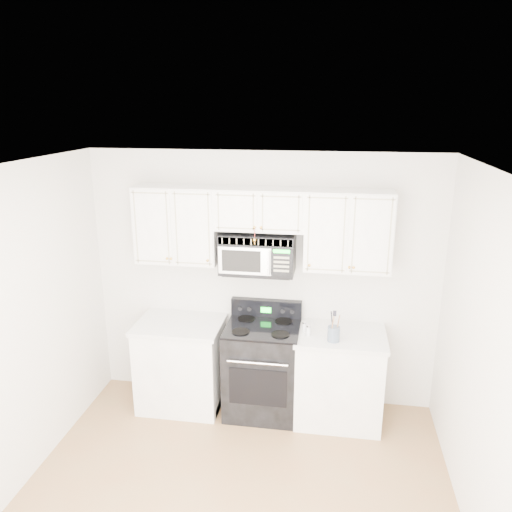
# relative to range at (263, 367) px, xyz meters

# --- Properties ---
(room) EXTENTS (3.51, 3.51, 2.61)m
(room) POSITION_rel_range_xyz_m (-0.04, -1.45, 0.82)
(room) COLOR brown
(room) RESTS_ON ground
(base_cabinet_left) EXTENTS (0.86, 0.65, 0.92)m
(base_cabinet_left) POSITION_rel_range_xyz_m (-0.84, -0.01, -0.06)
(base_cabinet_left) COLOR silver
(base_cabinet_left) RESTS_ON ground
(base_cabinet_right) EXTENTS (0.86, 0.65, 0.92)m
(base_cabinet_right) POSITION_rel_range_xyz_m (0.76, -0.01, -0.06)
(base_cabinet_right) COLOR silver
(base_cabinet_right) RESTS_ON ground
(range) EXTENTS (0.72, 0.66, 1.11)m
(range) POSITION_rel_range_xyz_m (0.00, 0.00, 0.00)
(range) COLOR black
(range) RESTS_ON ground
(upper_cabinets) EXTENTS (2.44, 0.37, 0.75)m
(upper_cabinets) POSITION_rel_range_xyz_m (-0.04, 0.14, 1.45)
(upper_cabinets) COLOR silver
(upper_cabinets) RESTS_ON ground
(microwave) EXTENTS (0.71, 0.41, 0.39)m
(microwave) POSITION_rel_range_xyz_m (-0.07, 0.12, 1.16)
(microwave) COLOR black
(microwave) RESTS_ON ground
(utensil_crock) EXTENTS (0.11, 0.11, 0.30)m
(utensil_crock) POSITION_rel_range_xyz_m (0.69, -0.18, 0.51)
(utensil_crock) COLOR slate
(utensil_crock) RESTS_ON base_cabinet_right
(shaker_salt) EXTENTS (0.04, 0.04, 0.10)m
(shaker_salt) POSITION_rel_range_xyz_m (0.41, -0.02, 0.49)
(shaker_salt) COLOR silver
(shaker_salt) RESTS_ON base_cabinet_right
(shaker_pepper) EXTENTS (0.04, 0.04, 0.11)m
(shaker_pepper) POSITION_rel_range_xyz_m (0.45, -0.10, 0.49)
(shaker_pepper) COLOR silver
(shaker_pepper) RESTS_ON base_cabinet_right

